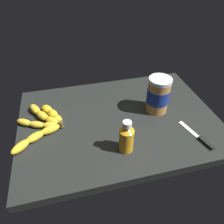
# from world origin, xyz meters

# --- Properties ---
(ground_plane) EXTENTS (0.86, 0.62, 0.04)m
(ground_plane) POSITION_xyz_m (0.00, 0.00, -0.02)
(ground_plane) COLOR black
(banana_bunch) EXTENTS (0.21, 0.30, 0.04)m
(banana_bunch) POSITION_xyz_m (-0.32, 0.03, 0.02)
(banana_bunch) COLOR yellow
(banana_bunch) RESTS_ON ground_plane
(peanut_butter_jar) EXTENTS (0.10, 0.10, 0.17)m
(peanut_butter_jar) POSITION_xyz_m (0.18, 0.02, 0.08)
(peanut_butter_jar) COLOR #BF8442
(peanut_butter_jar) RESTS_ON ground_plane
(honey_bottle) EXTENTS (0.05, 0.05, 0.14)m
(honey_bottle) POSITION_xyz_m (-0.02, -0.18, 0.06)
(honey_bottle) COLOR orange
(honey_bottle) RESTS_ON ground_plane
(butter_knife) EXTENTS (0.06, 0.18, 0.01)m
(butter_knife) POSITION_xyz_m (0.28, -0.19, 0.00)
(butter_knife) COLOR silver
(butter_knife) RESTS_ON ground_plane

